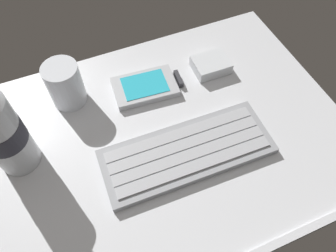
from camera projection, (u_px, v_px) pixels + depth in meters
The scene contains 5 objects.
ground_plane at pixel (169, 139), 58.60cm from camera, with size 64.00×48.00×2.80cm.
keyboard at pixel (187, 152), 55.15cm from camera, with size 29.31×11.84×1.70cm.
handheld_device at pixel (148, 86), 63.28cm from camera, with size 13.25×8.62×1.50cm.
juice_cup at pixel (66, 86), 59.16cm from camera, with size 6.40×6.40×8.50cm.
charger_block at pixel (211, 65), 65.70cm from camera, with size 7.00×5.60×2.40cm, color silver.
Camera 1 is at (-11.94, -28.20, 49.17)cm, focal length 34.90 mm.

